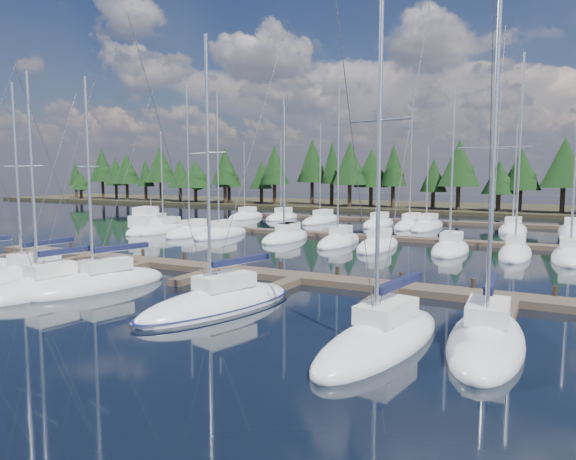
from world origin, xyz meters
The scene contains 13 objects.
ground centered at (0.00, 30.00, 0.00)m, with size 260.00×260.00×0.00m, color black.
far_shore centered at (0.00, 90.00, 0.30)m, with size 220.00×30.00×0.60m, color #322D1B.
main_dock centered at (0.00, 17.36, 0.20)m, with size 44.00×6.13×0.90m.
back_docks centered at (0.00, 49.58, 0.20)m, with size 50.00×21.80×0.40m.
front_sailboat_1 centered at (-9.10, 10.23, 0.28)m, with size 2.73×9.10×12.84m.
front_sailboat_2 centered at (-5.01, 8.25, 0.29)m, with size 3.60×7.80×12.77m.
front_sailboat_3 centered at (-3.38, 10.66, 0.29)m, with size 4.38×8.81×12.76m.
front_sailboat_4 centered at (5.35, 10.05, 0.28)m, with size 5.38×9.95×13.80m.
front_sailboat_5 centered at (14.15, 8.36, 0.30)m, with size 4.00×9.31×15.47m.
front_sailboat_6 centered at (17.73, 10.17, 0.29)m, with size 3.16×8.46×13.71m.
back_sailboat_rows centered at (0.21, 44.62, 0.27)m, with size 45.70×30.89×16.74m.
motor_yacht_left centered at (-21.78, 34.39, 0.52)m, with size 6.15×10.08×4.79m.
tree_line centered at (-0.03, 80.22, 7.41)m, with size 186.50×12.04×13.08m.
Camera 1 is at (19.83, -10.19, 6.60)m, focal length 32.00 mm.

